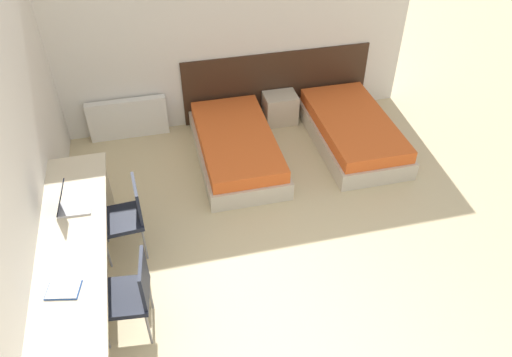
{
  "coord_description": "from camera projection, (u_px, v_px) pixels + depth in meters",
  "views": [
    {
      "loc": [
        -0.97,
        -1.52,
        4.02
      ],
      "look_at": [
        0.0,
        2.52,
        0.55
      ],
      "focal_mm": 35.0,
      "sensor_mm": 36.0,
      "label": 1
    }
  ],
  "objects": [
    {
      "name": "headboard_panel",
      "position": [
        277.0,
        84.0,
        7.13
      ],
      "size": [
        2.7,
        0.03,
        0.98
      ],
      "color": "#382316",
      "rests_on": "ground_plane"
    },
    {
      "name": "nightstand",
      "position": [
        280.0,
        108.0,
        7.15
      ],
      "size": [
        0.46,
        0.36,
        0.43
      ],
      "color": "beige",
      "rests_on": "ground_plane"
    },
    {
      "name": "desk",
      "position": [
        75.0,
        251.0,
        4.53
      ],
      "size": [
        0.6,
        2.56,
        0.75
      ],
      "color": "beige",
      "rests_on": "ground_plane"
    },
    {
      "name": "laptop",
      "position": [
        70.0,
        205.0,
        4.7
      ],
      "size": [
        0.32,
        0.23,
        0.31
      ],
      "rotation": [
        0.0,
        0.0,
        -0.04
      ],
      "color": "silver",
      "rests_on": "desk"
    },
    {
      "name": "wall_left",
      "position": [
        19.0,
        162.0,
        4.34
      ],
      "size": [
        0.05,
        5.59,
        2.7
      ],
      "color": "silver",
      "rests_on": "ground_plane"
    },
    {
      "name": "radiator",
      "position": [
        128.0,
        119.0,
        6.82
      ],
      "size": [
        1.06,
        0.12,
        0.56
      ],
      "color": "silver",
      "rests_on": "ground_plane"
    },
    {
      "name": "chair_near_laptop",
      "position": [
        126.0,
        214.0,
        5.05
      ],
      "size": [
        0.46,
        0.46,
        0.88
      ],
      "rotation": [
        0.0,
        0.0,
        0.07
      ],
      "color": "black",
      "rests_on": "ground_plane"
    },
    {
      "name": "bed_near_door",
      "position": [
        352.0,
        131.0,
        6.74
      ],
      "size": [
        0.99,
        1.87,
        0.41
      ],
      "color": "beige",
      "rests_on": "ground_plane"
    },
    {
      "name": "open_notebook",
      "position": [
        63.0,
        290.0,
        4.01
      ],
      "size": [
        0.3,
        0.24,
        0.02
      ],
      "rotation": [
        0.0,
        0.0,
        -0.21
      ],
      "color": "#1E4793",
      "rests_on": "desk"
    },
    {
      "name": "wall_back",
      "position": [
        218.0,
        31.0,
        6.46
      ],
      "size": [
        5.31,
        0.05,
        2.7
      ],
      "color": "silver",
      "rests_on": "ground_plane"
    },
    {
      "name": "bed_near_window",
      "position": [
        236.0,
        147.0,
        6.45
      ],
      "size": [
        0.99,
        1.87,
        0.41
      ],
      "color": "beige",
      "rests_on": "ground_plane"
    },
    {
      "name": "chair_near_notebook",
      "position": [
        130.0,
        292.0,
        4.3
      ],
      "size": [
        0.48,
        0.48,
        0.88
      ],
      "rotation": [
        0.0,
        0.0,
        -0.11
      ],
      "color": "black",
      "rests_on": "ground_plane"
    }
  ]
}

